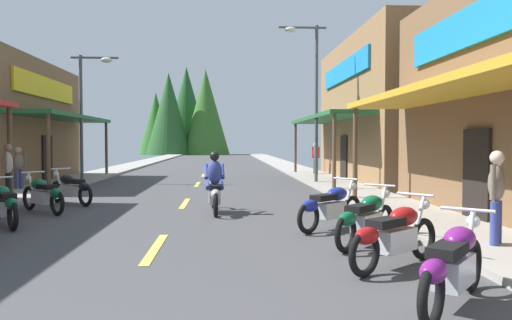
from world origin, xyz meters
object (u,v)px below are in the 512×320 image
rider_cruising_lead (215,187)px  pedestrian_browsing (316,156)px  motorcycle_parked_right_3 (330,206)px  motorcycle_parked_right_1 (395,234)px  pedestrian_by_shop (19,166)px  pedestrian_waiting (8,169)px  motorcycle_parked_right_2 (366,218)px  pedestrian_strolling (496,193)px  streetlamp_left (88,99)px  motorcycle_parked_left_4 (71,188)px  motorcycle_parked_right_0 (453,264)px  motorcycle_parked_left_2 (4,204)px  motorcycle_parked_left_3 (43,194)px  streetlamp_right (310,83)px

rider_cruising_lead → pedestrian_browsing: (5.07, 13.45, 0.39)m
motorcycle_parked_right_3 → motorcycle_parked_right_1: bearing=-127.0°
pedestrian_by_shop → pedestrian_waiting: pedestrian_waiting is taller
motorcycle_parked_right_1 → pedestrian_waiting: (-8.75, 7.94, 0.54)m
motorcycle_parked_right_2 → pedestrian_strolling: size_ratio=0.99×
streetlamp_left → rider_cruising_lead: (5.64, -9.30, -3.01)m
pedestrian_waiting → motorcycle_parked_left_4: bearing=152.1°
pedestrian_browsing → pedestrian_strolling: bearing=58.8°
motorcycle_parked_right_0 → pedestrian_strolling: pedestrian_strolling is taller
pedestrian_by_shop → motorcycle_parked_right_2: bearing=0.0°
motorcycle_parked_right_0 → motorcycle_parked_left_2: size_ratio=0.94×
streetlamp_left → motorcycle_parked_right_1: 17.41m
motorcycle_parked_right_0 → motorcycle_parked_right_1: size_ratio=0.96×
motorcycle_parked_right_3 → motorcycle_parked_left_3: bearing=116.2°
motorcycle_parked_left_4 → rider_cruising_lead: bearing=-163.2°
motorcycle_parked_left_3 → pedestrian_by_shop: size_ratio=0.98×
motorcycle_parked_right_2 → pedestrian_strolling: 2.13m
motorcycle_parked_left_2 → pedestrian_by_shop: (-2.77, 7.54, 0.45)m
motorcycle_parked_left_2 → pedestrian_by_shop: pedestrian_by_shop is taller
motorcycle_parked_left_3 → motorcycle_parked_right_1: bearing=-175.7°
motorcycle_parked_right_1 → motorcycle_parked_left_3: bearing=101.7°
motorcycle_parked_right_1 → motorcycle_parked_right_2: (0.02, 1.52, 0.00)m
motorcycle_parked_right_2 → motorcycle_parked_left_2: bearing=113.8°
rider_cruising_lead → pedestrian_strolling: size_ratio=1.29×
streetlamp_right → motorcycle_parked_right_1: size_ratio=3.85×
streetlamp_left → motorcycle_parked_right_3: 14.65m
motorcycle_parked_left_3 → pedestrian_waiting: pedestrian_waiting is taller
motorcycle_parked_right_3 → motorcycle_parked_right_0: bearing=-128.1°
motorcycle_parked_right_2 → motorcycle_parked_left_3: bearing=100.5°
motorcycle_parked_right_0 → motorcycle_parked_left_4: bearing=77.4°
motorcycle_parked_right_1 → pedestrian_waiting: size_ratio=0.99×
motorcycle_parked_left_2 → motorcycle_parked_right_2: bearing=-144.2°
streetlamp_left → motorcycle_parked_right_3: bearing=-55.6°
motorcycle_parked_right_3 → motorcycle_parked_left_4: (-6.61, 4.47, 0.00)m
motorcycle_parked_right_2 → rider_cruising_lead: bearing=75.7°
streetlamp_left → motorcycle_parked_right_0: bearing=-63.3°
motorcycle_parked_right_3 → motorcycle_parked_left_3: 7.33m
motorcycle_parked_right_1 → pedestrian_waiting: bearing=99.6°
motorcycle_parked_right_0 → motorcycle_parked_right_1: same height
motorcycle_parked_right_0 → motorcycle_parked_left_3: (-7.08, 7.65, 0.00)m
motorcycle_parked_left_4 → pedestrian_by_shop: size_ratio=1.01×
streetlamp_right → motorcycle_parked_left_4: size_ratio=4.06×
pedestrian_strolling → motorcycle_parked_left_2: bearing=-155.6°
pedestrian_by_shop → pedestrian_waiting: 3.72m
streetlamp_left → pedestrian_strolling: streetlamp_left is taller
motorcycle_parked_left_2 → motorcycle_parked_left_4: size_ratio=1.09×
motorcycle_parked_right_3 → pedestrian_by_shop: size_ratio=1.02×
motorcycle_parked_left_4 → pedestrian_browsing: (9.25, 11.49, 0.56)m
streetlamp_right → motorcycle_parked_left_3: (-8.20, -7.96, -3.83)m
motorcycle_parked_right_0 → streetlamp_right: bearing=36.8°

